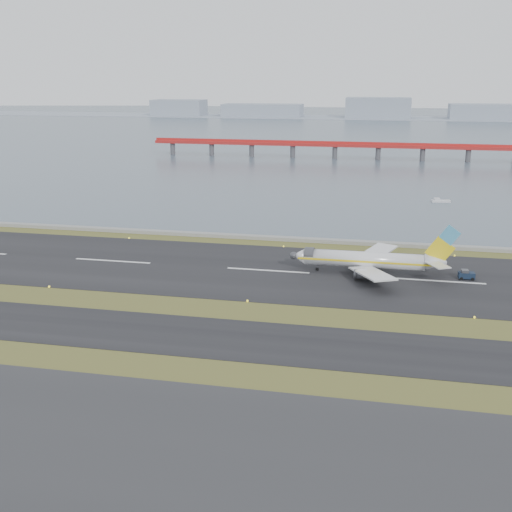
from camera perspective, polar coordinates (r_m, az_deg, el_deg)
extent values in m
plane|color=#3C4B1B|center=(126.30, -1.51, -5.24)|extent=(1000.00, 1000.00, 0.00)
cube|color=#2A2A2C|center=(79.77, -11.25, -19.10)|extent=(1000.00, 50.00, 0.10)
cube|color=black|center=(115.50, -2.90, -7.30)|extent=(1000.00, 18.00, 0.10)
cube|color=black|center=(154.04, 1.07, -1.31)|extent=(1000.00, 45.00, 0.10)
cube|color=gray|center=(182.39, 2.86, 1.53)|extent=(1000.00, 2.50, 1.00)
cube|color=#40505B|center=(577.08, 9.33, 11.05)|extent=(1400.00, 800.00, 1.30)
cube|color=#B3201E|center=(366.67, 10.83, 9.57)|extent=(260.00, 5.00, 1.60)
cube|color=#B3201E|center=(366.52, 10.84, 9.80)|extent=(260.00, 0.40, 1.40)
cylinder|color=#4C4C51|center=(381.43, -3.96, 9.36)|extent=(2.80, 2.80, 7.00)
cylinder|color=#4C4C51|center=(367.16, 10.80, 8.87)|extent=(2.80, 2.80, 7.00)
cube|color=#8E99A8|center=(736.55, 9.98, 12.00)|extent=(1400.00, 80.00, 1.00)
cube|color=#8E99A8|center=(776.10, -6.86, 12.97)|extent=(60.00, 35.00, 18.00)
cube|color=#8E99A8|center=(750.30, 0.59, 12.83)|extent=(90.00, 35.00, 14.00)
cube|color=#8E99A8|center=(735.65, 10.82, 12.81)|extent=(70.00, 35.00, 22.00)
cube|color=#8E99A8|center=(744.12, 21.08, 11.86)|extent=(110.00, 35.00, 16.00)
cylinder|color=silver|center=(152.95, 9.59, -0.31)|extent=(28.00, 3.80, 3.80)
cone|color=silver|center=(154.25, 3.80, 0.02)|extent=(3.20, 3.80, 3.80)
cone|color=silver|center=(153.19, 15.66, -0.54)|extent=(5.00, 3.80, 3.80)
cube|color=yellow|center=(151.11, 9.56, -0.51)|extent=(31.00, 0.06, 0.45)
cube|color=yellow|center=(154.80, 9.63, -0.12)|extent=(31.00, 0.06, 0.45)
cube|color=silver|center=(144.94, 10.29, -1.54)|extent=(11.31, 15.89, 1.66)
cube|color=silver|center=(161.27, 10.50, 0.22)|extent=(11.31, 15.89, 1.66)
cylinder|color=#3E3F44|center=(147.73, 9.64, -1.66)|extent=(4.20, 2.10, 2.10)
cylinder|color=#3E3F44|center=(159.22, 9.84, -0.39)|extent=(4.20, 2.10, 2.10)
cube|color=yellow|center=(152.50, 16.04, 0.49)|extent=(6.80, 0.35, 6.85)
cube|color=#4599C4|center=(151.77, 16.86, 1.79)|extent=(4.85, 0.37, 4.90)
cube|color=silver|center=(149.44, 15.87, -0.77)|extent=(5.64, 6.80, 0.22)
cube|color=silver|center=(156.74, 15.70, 0.01)|extent=(5.64, 6.80, 0.22)
cylinder|color=black|center=(154.56, 5.47, -1.17)|extent=(0.80, 0.28, 0.80)
cylinder|color=black|center=(151.06, 10.06, -1.71)|extent=(1.00, 0.38, 1.00)
cylinder|color=black|center=(156.42, 10.14, -1.10)|extent=(1.00, 0.38, 1.00)
cube|color=#121E31|center=(155.07, 18.20, -1.63)|extent=(3.74, 2.28, 1.35)
cube|color=#3E3F44|center=(154.73, 18.07, -1.31)|extent=(1.70, 1.80, 0.79)
cylinder|color=black|center=(154.17, 17.79, -1.94)|extent=(0.81, 0.39, 0.79)
cylinder|color=black|center=(155.87, 17.68, -1.74)|extent=(0.81, 0.39, 0.79)
cylinder|color=black|center=(154.64, 18.69, -1.97)|extent=(0.81, 0.39, 0.79)
cylinder|color=black|center=(156.33, 18.57, -1.77)|extent=(0.81, 0.39, 0.79)
cube|color=silver|center=(247.67, 16.11, 4.70)|extent=(7.01, 3.14, 0.87)
cube|color=silver|center=(247.21, 15.79, 4.88)|extent=(2.15, 1.83, 0.87)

